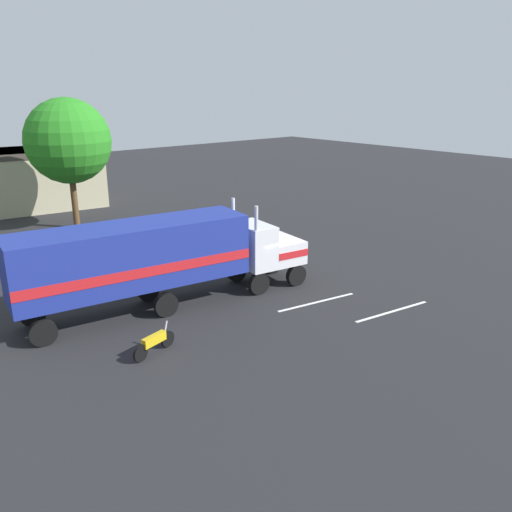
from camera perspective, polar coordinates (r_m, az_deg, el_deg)
ground_plane at (r=27.83m, az=1.40°, el=-2.88°), size 120.00×120.00×0.00m
lane_stripe_near at (r=25.49m, az=6.60°, el=-5.00°), size 4.36×0.93×0.01m
lane_stripe_mid at (r=25.12m, az=14.55°, el=-5.85°), size 4.37×0.85×0.01m
semi_truck at (r=24.32m, az=-10.75°, el=-0.01°), size 14.37×4.55×4.50m
person_bystander at (r=28.52m, az=-6.31°, el=-0.55°), size 0.34×0.45×1.63m
motorcycle at (r=20.90m, az=-10.95°, el=-9.17°), size 2.07×0.63×1.12m
tree_center at (r=39.72m, az=-19.70°, el=11.64°), size 5.93×5.93×9.21m
building_backdrop at (r=48.03m, az=-25.70°, el=7.55°), size 16.01×8.19×4.93m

